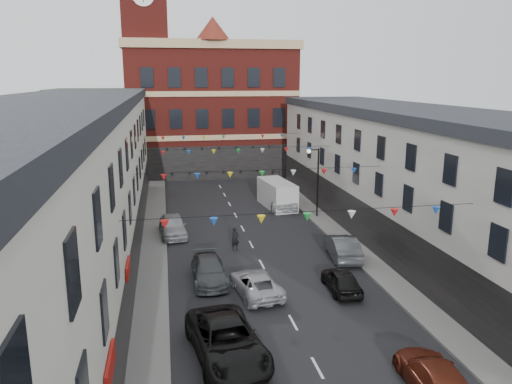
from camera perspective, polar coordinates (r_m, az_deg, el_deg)
ground at (r=28.94m, az=2.22°, el=-11.08°), size 160.00×160.00×0.00m
pavement_left at (r=30.16m, az=-11.76°, el=-10.18°), size 1.80×64.00×0.15m
pavement_right at (r=32.73m, az=13.43°, el=-8.38°), size 1.80×64.00×0.15m
terrace_left at (r=28.16m, az=-22.26°, el=-1.23°), size 8.40×56.00×10.70m
terrace_right at (r=32.81m, az=22.40°, el=-0.24°), size 8.40×56.00×9.70m
civic_building at (r=64.10m, az=-5.25°, el=9.62°), size 20.60×13.30×18.50m
clock_tower at (r=60.88m, az=-12.43°, el=15.61°), size 5.60×5.60×30.00m
distant_hill at (r=88.06m, az=-9.30°, el=8.34°), size 40.00×14.00×10.00m
street_lamp at (r=42.41m, az=6.78°, el=2.14°), size 1.10×0.36×6.00m
car_left_c at (r=22.20m, az=-3.35°, el=-16.62°), size 3.53×6.27×1.65m
car_left_d at (r=29.88m, az=-5.41°, el=-8.89°), size 1.98×4.78×1.38m
car_left_e at (r=38.48m, az=-9.48°, el=-3.81°), size 2.23×4.87×1.62m
car_right_c at (r=21.26m, az=19.76°, el=-19.30°), size 2.36×4.91×1.38m
car_right_d at (r=28.85m, az=9.73°, el=-9.93°), size 1.66×3.88×1.31m
car_right_e at (r=33.92m, az=9.80°, el=-6.17°), size 2.16×4.90×1.56m
car_right_f at (r=46.06m, az=2.89°, el=-0.99°), size 2.65×5.21×1.41m
moving_car at (r=28.09m, az=-0.02°, el=-10.41°), size 2.74×4.86×1.28m
white_van at (r=46.33m, az=2.40°, el=-0.24°), size 2.80×5.77×2.46m
pedestrian at (r=34.86m, az=-2.39°, el=-5.38°), size 0.70×0.57×1.65m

